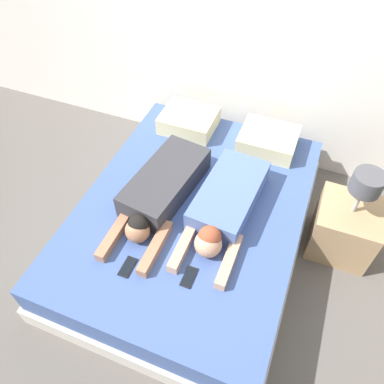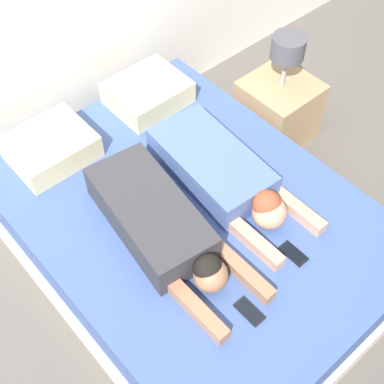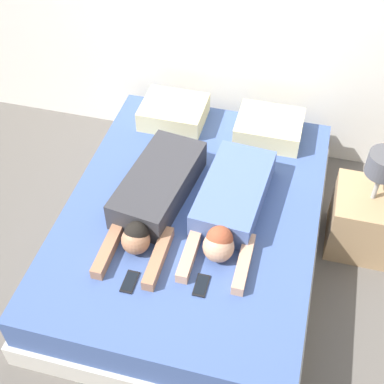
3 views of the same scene
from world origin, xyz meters
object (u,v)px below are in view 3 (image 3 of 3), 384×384
(bed, at_px, (192,230))
(cell_phone_right, at_px, (201,285))
(cell_phone_left, at_px, (130,282))
(pillow_head_left, at_px, (174,112))
(person_left, at_px, (155,194))
(nightstand, at_px, (366,217))
(pillow_head_right, at_px, (269,128))
(person_right, at_px, (231,204))

(bed, distance_m, cell_phone_right, 0.64)
(bed, bearing_deg, cell_phone_left, -107.21)
(pillow_head_left, bearing_deg, person_left, -81.83)
(person_left, relative_size, cell_phone_right, 7.59)
(nightstand, bearing_deg, pillow_head_left, 162.37)
(pillow_head_right, bearing_deg, bed, -113.25)
(pillow_head_right, relative_size, cell_phone_left, 3.10)
(bed, bearing_deg, pillow_head_left, 113.25)
(cell_phone_left, bearing_deg, cell_phone_right, 11.20)
(cell_phone_right, xyz_separation_m, nightstand, (0.92, 0.93, -0.17))
(pillow_head_left, bearing_deg, person_right, -53.63)
(bed, distance_m, person_right, 0.39)
(person_right, bearing_deg, pillow_head_left, 126.37)
(pillow_head_left, relative_size, nightstand, 0.57)
(bed, distance_m, nightstand, 1.18)
(pillow_head_right, relative_size, cell_phone_right, 3.10)
(bed, xyz_separation_m, person_left, (-0.24, -0.02, 0.31))
(pillow_head_left, height_order, person_left, person_left)
(pillow_head_right, xyz_separation_m, cell_phone_right, (-0.16, -1.40, -0.07))
(cell_phone_right, bearing_deg, pillow_head_left, 111.83)
(cell_phone_left, distance_m, nightstand, 1.67)
(bed, xyz_separation_m, pillow_head_left, (-0.36, 0.84, 0.29))
(cell_phone_right, bearing_deg, nightstand, 45.40)
(person_right, relative_size, cell_phone_right, 7.14)
(cell_phone_right, bearing_deg, pillow_head_right, 83.47)
(person_left, relative_size, person_right, 1.06)
(pillow_head_left, distance_m, person_left, 0.87)
(pillow_head_left, relative_size, cell_phone_right, 3.10)
(pillow_head_left, xyz_separation_m, nightstand, (1.48, -0.47, -0.24))
(bed, relative_size, pillow_head_left, 4.69)
(pillow_head_left, bearing_deg, pillow_head_right, 0.00)
(pillow_head_right, bearing_deg, nightstand, -31.82)
(pillow_head_left, relative_size, person_left, 0.41)
(person_right, height_order, cell_phone_left, person_right)
(pillow_head_left, bearing_deg, nightstand, -17.63)
(person_left, bearing_deg, cell_phone_right, -50.85)
(bed, height_order, cell_phone_left, cell_phone_left)
(person_left, distance_m, person_right, 0.48)
(person_left, xyz_separation_m, cell_phone_left, (0.04, -0.62, -0.09))
(pillow_head_left, distance_m, person_right, 1.02)
(person_left, distance_m, cell_phone_left, 0.62)
(cell_phone_right, bearing_deg, person_left, 129.15)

